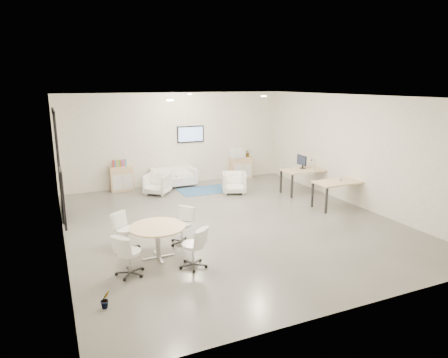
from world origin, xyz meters
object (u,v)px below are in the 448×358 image
at_px(sideboard_left, 122,179).
at_px(desk_rear, 305,172).
at_px(loveseat, 173,178).
at_px(desk_front, 340,184).
at_px(armchair_left, 157,183).
at_px(round_table, 157,230).
at_px(sideboard_right, 241,168).
at_px(armchair_right, 234,182).

height_order(sideboard_left, desk_rear, sideboard_left).
xyz_separation_m(loveseat, desk_front, (3.70, -4.22, 0.39)).
bearing_deg(armchair_left, round_table, -66.01).
xyz_separation_m(sideboard_right, loveseat, (-2.70, -0.16, -0.10)).
distance_m(sideboard_left, round_table, 5.67).
bearing_deg(loveseat, armchair_left, -139.00).
height_order(sideboard_left, sideboard_right, sideboard_left).
height_order(sideboard_left, loveseat, sideboard_left).
relative_size(armchair_left, round_table, 0.65).
bearing_deg(round_table, sideboard_right, 50.47).
bearing_deg(armchair_right, loveseat, 155.99).
bearing_deg(desk_rear, armchair_right, 156.73).
bearing_deg(sideboard_right, armchair_left, -165.72).
distance_m(armchair_left, armchair_right, 2.50).
distance_m(sideboard_right, loveseat, 2.70).
bearing_deg(desk_rear, round_table, -152.06).
height_order(sideboard_left, round_table, sideboard_left).
relative_size(loveseat, armchair_left, 2.08).
bearing_deg(armchair_left, loveseat, 82.24).
xyz_separation_m(desk_rear, desk_front, (0.01, -1.69, -0.01)).
bearing_deg(sideboard_left, desk_rear, -26.42).
distance_m(sideboard_left, sideboard_right, 4.42).
relative_size(sideboard_left, round_table, 0.73).
xyz_separation_m(loveseat, armchair_right, (1.59, -1.61, 0.07)).
distance_m(loveseat, round_table, 5.85).
bearing_deg(sideboard_left, round_table, -92.45).
bearing_deg(armchair_left, desk_front, 0.18).
height_order(desk_front, round_table, desk_front).
bearing_deg(desk_rear, desk_front, -89.47).
xyz_separation_m(loveseat, armchair_left, (-0.75, -0.72, 0.06)).
xyz_separation_m(armchair_left, armchair_right, (2.33, -0.89, 0.01)).
height_order(armchair_left, desk_front, desk_front).
bearing_deg(sideboard_left, desk_front, -38.89).
bearing_deg(armchair_right, sideboard_right, 79.29).
bearing_deg(armchair_left, armchair_right, 17.45).
relative_size(sideboard_right, desk_rear, 0.53).
distance_m(sideboard_right, desk_front, 4.50).
relative_size(loveseat, desk_rear, 1.01).
bearing_deg(loveseat, desk_rear, -37.28).
distance_m(armchair_right, round_table, 5.27).
xyz_separation_m(sideboard_left, desk_front, (5.43, -4.38, 0.28)).
bearing_deg(round_table, armchair_left, 75.63).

